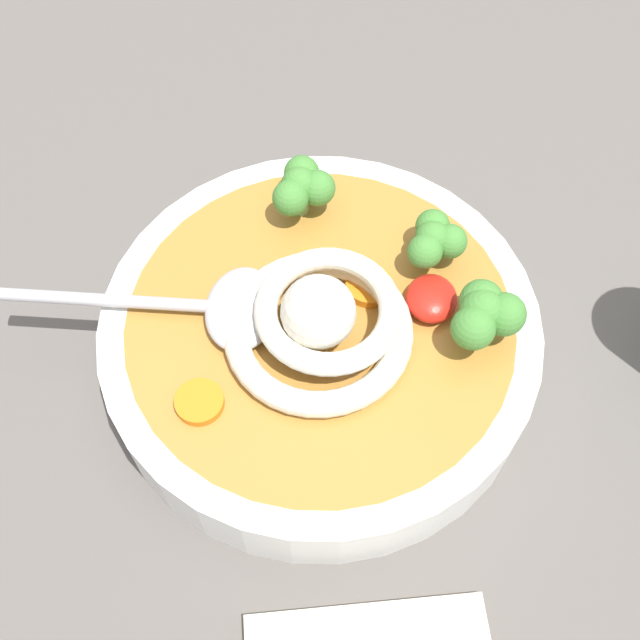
% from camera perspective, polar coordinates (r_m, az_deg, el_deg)
% --- Properties ---
extents(table_slab, '(1.28, 1.28, 0.03)m').
position_cam_1_polar(table_slab, '(0.53, -0.59, -2.63)').
color(table_slab, '#5B5651').
rests_on(table_slab, ground).
extents(soup_bowl, '(0.27, 0.27, 0.05)m').
position_cam_1_polar(soup_bowl, '(0.49, 0.00, -1.36)').
color(soup_bowl, white).
rests_on(soup_bowl, table_slab).
extents(noodle_pile, '(0.12, 0.12, 0.05)m').
position_cam_1_polar(noodle_pile, '(0.45, 0.07, -0.06)').
color(noodle_pile, silver).
rests_on(noodle_pile, soup_bowl).
extents(soup_spoon, '(0.06, 0.17, 0.02)m').
position_cam_1_polar(soup_spoon, '(0.47, -7.47, 0.96)').
color(soup_spoon, '#B7B7BC').
rests_on(soup_spoon, soup_bowl).
extents(chili_sauce_dollop, '(0.03, 0.03, 0.02)m').
position_cam_1_polar(chili_sauce_dollop, '(0.47, 8.20, 1.58)').
color(chili_sauce_dollop, red).
rests_on(chili_sauce_dollop, soup_bowl).
extents(broccoli_floret_right, '(0.05, 0.04, 0.04)m').
position_cam_1_polar(broccoli_floret_right, '(0.50, -1.32, 9.80)').
color(broccoli_floret_right, '#7A9E60').
rests_on(broccoli_floret_right, soup_bowl).
extents(broccoli_floret_far, '(0.04, 0.04, 0.03)m').
position_cam_1_polar(broccoli_floret_far, '(0.48, 8.45, 5.87)').
color(broccoli_floret_far, '#7A9E60').
rests_on(broccoli_floret_far, soup_bowl).
extents(broccoli_floret_left, '(0.05, 0.04, 0.04)m').
position_cam_1_polar(broccoli_floret_left, '(0.45, 12.05, 0.58)').
color(broccoli_floret_left, '#7A9E60').
rests_on(broccoli_floret_left, soup_bowl).
extents(carrot_slice_extra_a, '(0.03, 0.03, 0.01)m').
position_cam_1_polar(carrot_slice_extra_a, '(0.45, -8.87, -5.98)').
color(carrot_slice_extra_a, orange).
rests_on(carrot_slice_extra_a, soup_bowl).
extents(carrot_slice_beside_chili, '(0.03, 0.03, 0.01)m').
position_cam_1_polar(carrot_slice_beside_chili, '(0.48, 3.63, 2.53)').
color(carrot_slice_beside_chili, orange).
rests_on(carrot_slice_beside_chili, soup_bowl).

